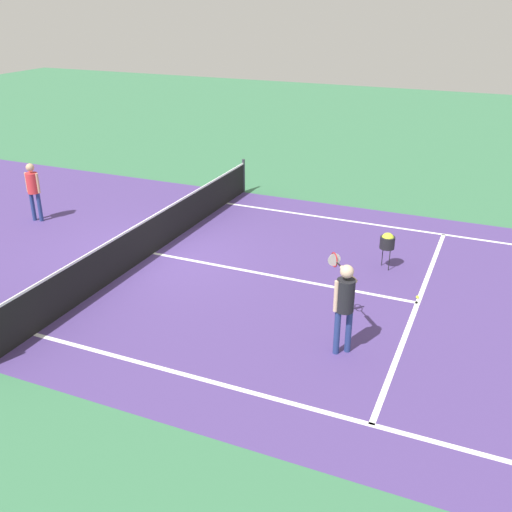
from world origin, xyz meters
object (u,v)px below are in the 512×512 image
Objects in this scene: player_far at (33,186)px; ball_hopper at (387,241)px; player_near at (345,298)px; tennis_ball_mid_court at (417,297)px; net at (152,235)px.

player_far is 1.88× the size of ball_hopper.
ball_hopper is at bearing 0.40° from player_near.
player_near is 1.96× the size of ball_hopper.
player_near is 25.91× the size of tennis_ball_mid_court.
ball_hopper is at bearing -75.21° from net.
player_far is (0.67, 4.22, 0.51)m from net.
net is 6.38m from tennis_ball_mid_court.
player_far is at bearing 72.50° from player_near.
tennis_ball_mid_court is at bearing -88.24° from net.
tennis_ball_mid_court is (-1.23, -0.95, -0.64)m from ball_hopper.
net is 6.33× the size of player_near.
net is at bearing 104.79° from ball_hopper.
ball_hopper is 1.68m from tennis_ball_mid_court.
player_far is at bearing 87.41° from tennis_ball_mid_court.
player_near is at bearing -107.50° from player_far.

